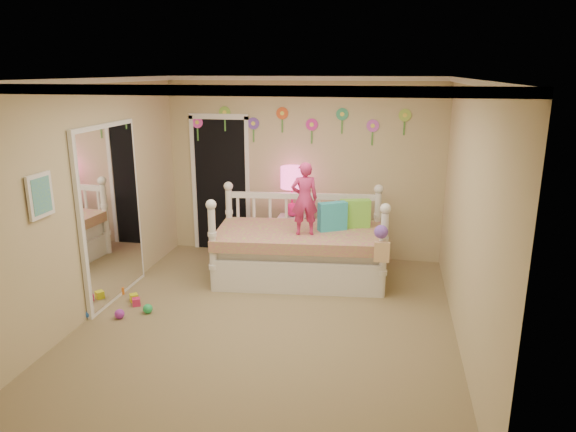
% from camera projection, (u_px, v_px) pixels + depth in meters
% --- Properties ---
extents(floor, '(4.00, 4.50, 0.01)m').
position_uv_depth(floor, '(269.00, 321.00, 5.79)').
color(floor, '#7F684C').
rests_on(floor, ground).
extents(ceiling, '(4.00, 4.50, 0.01)m').
position_uv_depth(ceiling, '(266.00, 79.00, 5.09)').
color(ceiling, white).
rests_on(ceiling, floor).
extents(back_wall, '(4.00, 0.01, 2.60)m').
position_uv_depth(back_wall, '(303.00, 169.00, 7.57)').
color(back_wall, tan).
rests_on(back_wall, floor).
extents(left_wall, '(0.01, 4.50, 2.60)m').
position_uv_depth(left_wall, '(92.00, 199.00, 5.81)').
color(left_wall, tan).
rests_on(left_wall, floor).
extents(right_wall, '(0.01, 4.50, 2.60)m').
position_uv_depth(right_wall, '(468.00, 218.00, 5.07)').
color(right_wall, tan).
rests_on(right_wall, floor).
extents(crown_molding, '(4.00, 4.50, 0.06)m').
position_uv_depth(crown_molding, '(266.00, 82.00, 5.10)').
color(crown_molding, white).
rests_on(crown_molding, ceiling).
extents(daybed, '(2.31, 1.40, 1.20)m').
position_uv_depth(daybed, '(300.00, 235.00, 6.84)').
color(daybed, white).
rests_on(daybed, floor).
extents(pillow_turquoise, '(0.39, 0.30, 0.37)m').
position_uv_depth(pillow_turquoise, '(332.00, 216.00, 6.77)').
color(pillow_turquoise, teal).
rests_on(pillow_turquoise, daybed).
extents(pillow_lime, '(0.42, 0.24, 0.37)m').
position_uv_depth(pillow_lime, '(355.00, 213.00, 6.91)').
color(pillow_lime, '#81E244').
rests_on(pillow_lime, daybed).
extents(child, '(0.39, 0.31, 0.93)m').
position_uv_depth(child, '(304.00, 199.00, 6.53)').
color(child, '#D12F72').
rests_on(child, daybed).
extents(nightstand, '(0.40, 0.31, 0.65)m').
position_uv_depth(nightstand, '(292.00, 237.00, 7.64)').
color(nightstand, white).
rests_on(nightstand, floor).
extents(table_lamp, '(0.33, 0.33, 0.72)m').
position_uv_depth(table_lamp, '(292.00, 184.00, 7.43)').
color(table_lamp, '#F42079').
rests_on(table_lamp, nightstand).
extents(closet_doorway, '(0.90, 0.04, 2.07)m').
position_uv_depth(closet_doorway, '(221.00, 184.00, 7.85)').
color(closet_doorway, black).
rests_on(closet_doorway, back_wall).
extents(flower_decals, '(3.40, 0.02, 0.50)m').
position_uv_depth(flower_decals, '(297.00, 124.00, 7.40)').
color(flower_decals, '#B2668C').
rests_on(flower_decals, back_wall).
extents(mirror_closet, '(0.07, 1.30, 2.10)m').
position_uv_depth(mirror_closet, '(111.00, 214.00, 6.15)').
color(mirror_closet, white).
rests_on(mirror_closet, left_wall).
extents(wall_picture, '(0.05, 0.34, 0.42)m').
position_uv_depth(wall_picture, '(40.00, 196.00, 4.88)').
color(wall_picture, white).
rests_on(wall_picture, left_wall).
extents(hanging_bag, '(0.20, 0.16, 0.36)m').
position_uv_depth(hanging_bag, '(380.00, 245.00, 6.06)').
color(hanging_bag, beige).
rests_on(hanging_bag, daybed).
extents(toy_scatter, '(1.15, 1.48, 0.11)m').
position_uv_depth(toy_scatter, '(125.00, 301.00, 6.15)').
color(toy_scatter, '#996666').
rests_on(toy_scatter, floor).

